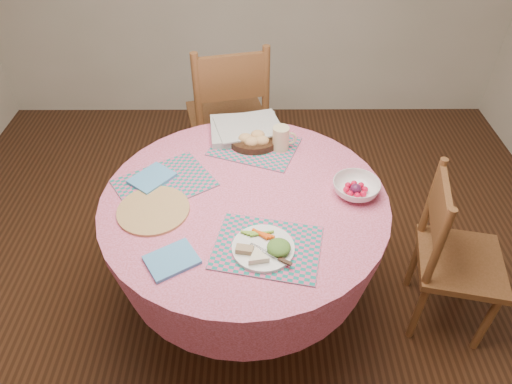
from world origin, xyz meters
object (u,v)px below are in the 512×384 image
Objects in this scene: chair_back at (229,116)px; fruit_bowl at (356,188)px; wicker_trivet at (153,210)px; latte_mug at (281,138)px; dinner_plate at (265,247)px; chair_right at (452,254)px; dining_table at (245,229)px; bread_bowl at (254,141)px.

fruit_bowl is (0.59, -0.98, 0.24)m from chair_back.
latte_mug reaches higher than wicker_trivet.
chair_back is 0.76m from latte_mug.
dinner_plate is at bearing -97.70° from latte_mug.
latte_mug is at bearing 82.30° from dinner_plate.
chair_right is 2.87× the size of wicker_trivet.
chair_back is 1.17m from fruit_bowl.
wicker_trivet is at bearing 103.05° from chair_right.
chair_back reaches higher than wicker_trivet.
bread_bowl reaches higher than dining_table.
dinner_plate is at bearing -139.94° from fruit_bowl.
dinner_plate is 0.67m from latte_mug.
bread_bowl is 0.94× the size of fruit_bowl.
wicker_trivet is (-0.38, -0.08, 0.20)m from dining_table.
latte_mug is (-0.78, 0.42, 0.37)m from chair_right.
dinner_plate reaches higher than wicker_trivet.
fruit_bowl reaches higher than wicker_trivet.
wicker_trivet is at bearing -172.87° from fruit_bowl.
latte_mug is at bearing 74.16° from chair_right.
latte_mug is 0.45m from fruit_bowl.
fruit_bowl is at bearing 91.89° from chair_right.
bread_bowl reaches higher than wicker_trivet.
latte_mug is (0.13, -0.03, 0.03)m from bread_bowl.
bread_bowl is 0.14m from latte_mug.
dinner_plate is at bearing -26.12° from wicker_trivet.
chair_right is at bearing -3.84° from dining_table.
fruit_bowl is (0.86, 0.11, 0.02)m from wicker_trivet.
dining_table is 0.97m from chair_right.
chair_right reaches higher than dinner_plate.
dinner_plate is (-0.87, -0.25, 0.32)m from chair_right.
wicker_trivet is at bearing 153.88° from dinner_plate.
bread_bowl is (0.42, 0.46, 0.03)m from wicker_trivet.
latte_mug reaches higher than bread_bowl.
bread_bowl is 1.94× the size of latte_mug.
dining_table is at bearing -177.33° from fruit_bowl.
bread_bowl is at bearing 169.16° from latte_mug.
chair_back is (-1.07, 1.07, 0.09)m from chair_right.
chair_back is 4.25× the size of fruit_bowl.
dinner_plate is 0.52m from fruit_bowl.
chair_right is 1.07m from bread_bowl.
latte_mug is (0.09, 0.66, 0.04)m from dinner_plate.
chair_right reaches higher than bread_bowl.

